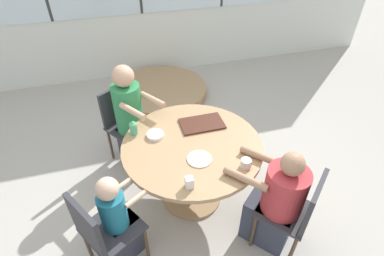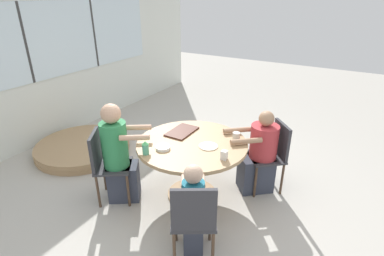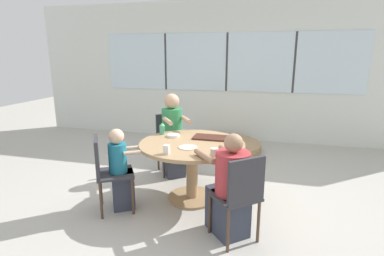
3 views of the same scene
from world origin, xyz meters
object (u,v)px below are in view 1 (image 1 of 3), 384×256
(chair_for_woman_green_shirt, at_px, (298,209))
(chair_for_toddler, at_px, (101,230))
(bowl_white_shallow, at_px, (155,135))
(person_man_blue_shirt, at_px, (132,122))
(sippy_cup, at_px, (133,127))
(coffee_mug, at_px, (246,163))
(person_toddler, at_px, (119,222))
(folded_table_stack, at_px, (161,91))
(person_woman_green_shirt, at_px, (276,204))
(milk_carton_small, at_px, (189,183))
(chair_for_man_blue_shirt, at_px, (123,119))

(chair_for_woman_green_shirt, distance_m, chair_for_toddler, 1.53)
(bowl_white_shallow, bearing_deg, chair_for_woman_green_shirt, -45.17)
(chair_for_toddler, xyz_separation_m, person_man_blue_shirt, (0.39, 1.22, 0.03))
(sippy_cup, bearing_deg, person_man_blue_shirt, 88.79)
(chair_for_toddler, bearing_deg, coffee_mug, 64.68)
(chair_for_toddler, distance_m, person_toddler, 0.17)
(sippy_cup, height_order, folded_table_stack, sippy_cup)
(chair_for_woman_green_shirt, distance_m, sippy_cup, 1.57)
(person_woman_green_shirt, height_order, coffee_mug, person_woman_green_shirt)
(sippy_cup, height_order, milk_carton_small, sippy_cup)
(chair_for_toddler, bearing_deg, person_man_blue_shirt, 131.05)
(chair_for_man_blue_shirt, bearing_deg, person_man_blue_shirt, 90.00)
(person_toddler, bearing_deg, chair_for_toddler, -90.00)
(bowl_white_shallow, bearing_deg, person_woman_green_shirt, -44.55)
(bowl_white_shallow, bearing_deg, folded_table_stack, 78.55)
(person_man_blue_shirt, bearing_deg, folded_table_stack, -146.30)
(bowl_white_shallow, bearing_deg, person_man_blue_shirt, 108.96)
(person_toddler, xyz_separation_m, milk_carton_small, (0.57, -0.03, 0.32))
(chair_for_woman_green_shirt, bearing_deg, person_woman_green_shirt, 90.00)
(coffee_mug, bearing_deg, chair_for_toddler, -173.92)
(chair_for_toddler, relative_size, folded_table_stack, 0.62)
(person_toddler, height_order, bowl_white_shallow, person_toddler)
(person_man_blue_shirt, bearing_deg, sippy_cup, 54.82)
(person_man_blue_shirt, xyz_separation_m, bowl_white_shallow, (0.17, -0.51, 0.19))
(sippy_cup, distance_m, folded_table_stack, 1.97)
(chair_for_man_blue_shirt, bearing_deg, person_woman_green_shirt, 92.99)
(coffee_mug, relative_size, folded_table_stack, 0.07)
(chair_for_man_blue_shirt, distance_m, milk_carton_small, 1.39)
(sippy_cup, bearing_deg, chair_for_toddler, -115.13)
(chair_for_man_blue_shirt, bearing_deg, chair_for_toddler, 43.71)
(person_woman_green_shirt, distance_m, folded_table_stack, 2.73)
(chair_for_toddler, height_order, milk_carton_small, chair_for_toddler)
(person_woman_green_shirt, bearing_deg, chair_for_toddler, 134.97)
(chair_for_man_blue_shirt, height_order, sippy_cup, sippy_cup)
(person_toddler, bearing_deg, chair_for_woman_green_shirt, 45.50)
(person_man_blue_shirt, xyz_separation_m, folded_table_stack, (0.55, 1.33, -0.48))
(person_man_blue_shirt, bearing_deg, bowl_white_shallow, 75.00)
(chair_for_toddler, bearing_deg, person_toddler, 90.00)
(chair_for_toddler, bearing_deg, chair_for_man_blue_shirt, 136.29)
(person_woman_green_shirt, distance_m, person_toddler, 1.28)
(coffee_mug, distance_m, sippy_cup, 1.07)
(chair_for_man_blue_shirt, height_order, person_man_blue_shirt, person_man_blue_shirt)
(person_man_blue_shirt, bearing_deg, chair_for_man_blue_shirt, -90.00)
(chair_for_man_blue_shirt, relative_size, sippy_cup, 5.71)
(person_toddler, xyz_separation_m, sippy_cup, (0.25, 0.72, 0.35))
(chair_for_woman_green_shirt, bearing_deg, person_man_blue_shirt, 86.99)
(chair_for_man_blue_shirt, height_order, person_toddler, person_toddler)
(chair_for_man_blue_shirt, distance_m, person_woman_green_shirt, 1.84)
(chair_for_man_blue_shirt, relative_size, bowl_white_shallow, 5.49)
(chair_for_man_blue_shirt, bearing_deg, bowl_white_shallow, 78.46)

